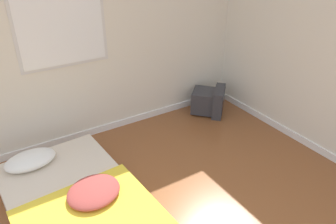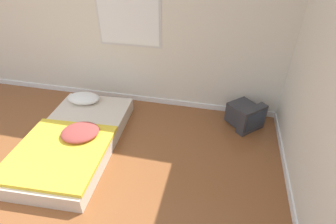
{
  "view_description": "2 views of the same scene",
  "coord_description": "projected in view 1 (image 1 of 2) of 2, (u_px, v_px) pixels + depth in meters",
  "views": [
    {
      "loc": [
        -0.29,
        -0.77,
        2.35
      ],
      "look_at": [
        1.44,
        1.98,
        0.56
      ],
      "focal_mm": 35.0,
      "sensor_mm": 36.0,
      "label": 1
    },
    {
      "loc": [
        2.07,
        -0.88,
        2.49
      ],
      "look_at": [
        1.45,
        1.85,
        0.55
      ],
      "focal_mm": 28.0,
      "sensor_mm": 36.0,
      "label": 2
    }
  ],
  "objects": [
    {
      "name": "crt_tv",
      "position": [
        210.0,
        101.0,
        4.78
      ],
      "size": [
        0.61,
        0.61,
        0.39
      ],
      "color": "#333338",
      "rests_on": "ground_plane"
    },
    {
      "name": "mattress_bed",
      "position": [
        80.0,
        209.0,
        2.99
      ],
      "size": [
        1.24,
        2.09,
        0.35
      ],
      "color": "beige",
      "rests_on": "ground_plane"
    },
    {
      "name": "wall_back",
      "position": [
        4.0,
        49.0,
        3.38
      ],
      "size": [
        8.39,
        0.08,
        2.6
      ],
      "color": "silver",
      "rests_on": "ground_plane"
    }
  ]
}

